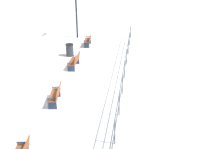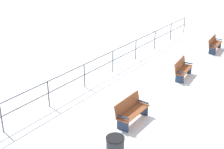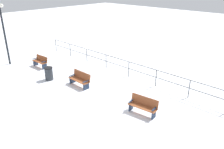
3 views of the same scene
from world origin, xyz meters
TOP-DOWN VIEW (x-y plane):
  - ground_plane at (0.00, 0.00)m, footprint 80.00×80.00m
  - bench_second at (0.05, -2.45)m, footprint 0.57×1.59m
  - bench_third at (-0.07, 2.44)m, footprint 0.68×1.57m
  - bench_fourth at (-0.14, 7.33)m, footprint 0.65×1.71m
  - waterfront_railing at (-3.25, 0.00)m, footprint 0.05×20.22m

SIDE VIEW (x-z plane):
  - ground_plane at x=0.00m, z-range 0.00..0.00m
  - bench_fourth at x=-0.14m, z-range 0.03..0.86m
  - bench_third at x=-0.07m, z-range 0.02..0.91m
  - bench_second at x=0.05m, z-range 0.01..0.93m
  - waterfront_railing at x=-3.25m, z-range 0.20..1.33m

